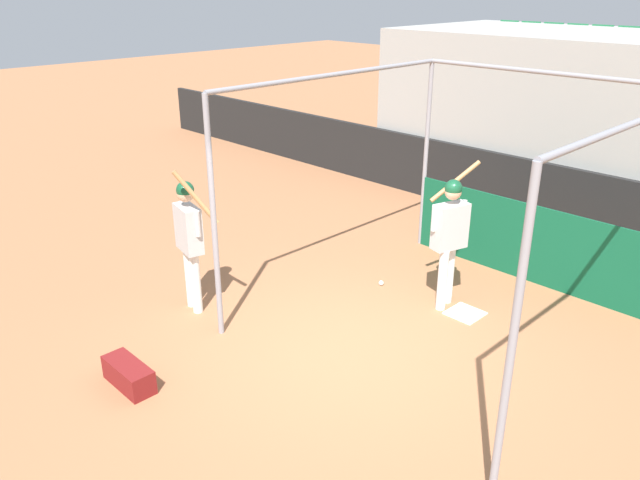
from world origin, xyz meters
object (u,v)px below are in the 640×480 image
player_waiting (189,234)px  equipment_bag (129,375)px  baseball (381,283)px  player_batter (450,231)px

player_waiting → equipment_bag: size_ratio=2.95×
player_waiting → baseball: bearing=72.7°
player_batter → player_waiting: player_waiting is taller
player_waiting → baseball: 2.90m
player_waiting → equipment_bag: bearing=-45.4°
baseball → player_batter: bearing=9.2°
player_waiting → equipment_bag: player_waiting is taller
player_waiting → baseball: player_waiting is taller
equipment_bag → baseball: equipment_bag is taller
player_batter → player_waiting: size_ratio=0.94×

